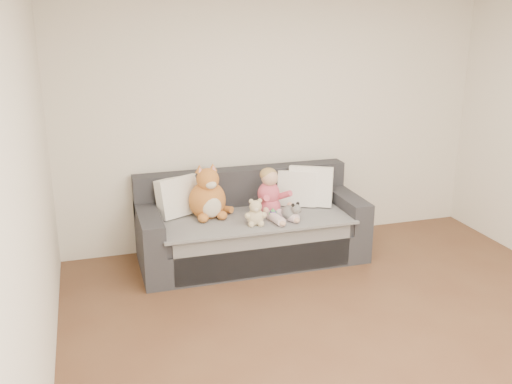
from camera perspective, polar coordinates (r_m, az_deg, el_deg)
room_shell at (r=4.08m, az=11.53°, el=1.98°), size 5.00×5.00×5.00m
sofa at (r=5.69m, az=-0.56°, el=-3.68°), size 2.20×0.94×0.85m
cushion_left at (r=5.57m, az=-7.86°, el=-0.45°), size 0.46×0.35×0.39m
cushion_right_back at (r=5.82m, az=4.14°, el=0.35°), size 0.43×0.33×0.37m
cushion_right_front at (r=5.83m, az=5.48°, el=0.58°), size 0.48×0.38×0.42m
toddler at (r=5.50m, az=1.52°, el=-0.42°), size 0.33×0.49×0.48m
plush_cat at (r=5.49m, az=-4.81°, el=-0.51°), size 0.44×0.40×0.55m
teddy_bear at (r=5.29m, az=-0.04°, el=-2.27°), size 0.21×0.16×0.26m
plush_cow at (r=5.43m, az=3.50°, el=-2.02°), size 0.16×0.23×0.19m
sippy_cup at (r=5.44m, az=1.70°, el=-2.18°), size 0.10×0.08×0.11m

